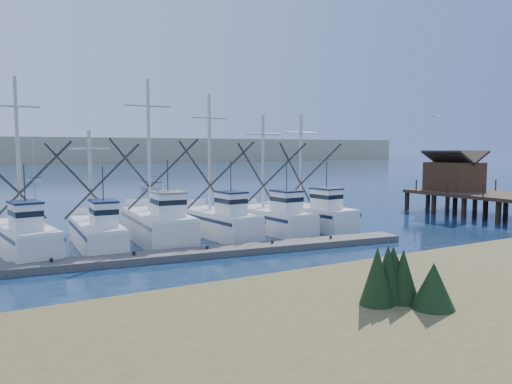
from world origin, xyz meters
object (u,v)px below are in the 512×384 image
sailboat_near (151,184)px  sailboat_far (34,180)px  floating_dock (190,254)px  timber_pier (488,186)px

sailboat_near → sailboat_far: (-13.79, 21.51, -0.00)m
floating_dock → sailboat_far: 68.37m
timber_pier → sailboat_near: bearing=109.9°
floating_dock → sailboat_near: sailboat_near is taller
floating_dock → timber_pier: timber_pier is taller
timber_pier → sailboat_far: size_ratio=2.47×
timber_pier → sailboat_near: (-16.02, 44.29, -2.07)m
timber_pier → sailboat_near: size_ratio=2.47×
timber_pier → floating_dock: bearing=-175.0°
timber_pier → sailboat_far: bearing=114.4°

